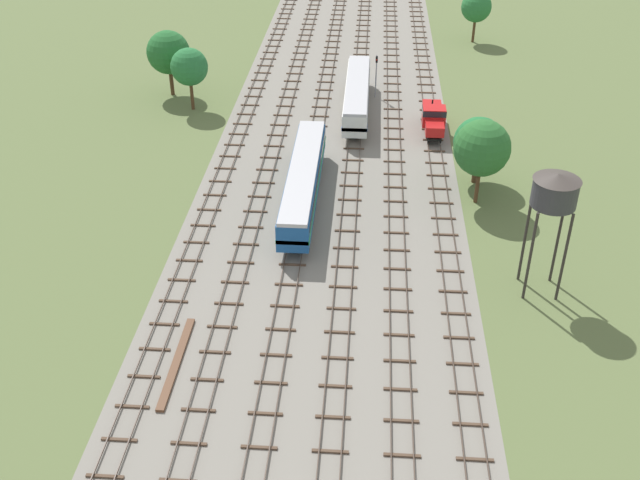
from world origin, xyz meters
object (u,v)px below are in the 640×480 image
(signal_post_nearest, at_px, (376,71))
(passenger_coach_centre_left_nearest, at_px, (303,180))
(water_tower, at_px, (555,193))
(shunter_loco_right_near, at_px, (433,117))
(diesel_railcar_centre_mid, at_px, (357,94))

(signal_post_nearest, bearing_deg, passenger_coach_centre_left_nearest, -103.42)
(passenger_coach_centre_left_nearest, relative_size, water_tower, 2.02)
(shunter_loco_right_near, relative_size, water_tower, 0.78)
(passenger_coach_centre_left_nearest, height_order, shunter_loco_right_near, passenger_coach_centre_left_nearest)
(passenger_coach_centre_left_nearest, distance_m, diesel_railcar_centre_mid, 23.65)
(passenger_coach_centre_left_nearest, relative_size, diesel_railcar_centre_mid, 1.07)
(shunter_loco_right_near, height_order, water_tower, water_tower)
(shunter_loco_right_near, bearing_deg, passenger_coach_centre_left_nearest, -127.57)
(diesel_railcar_centre_mid, xyz_separation_m, water_tower, (16.31, -36.48, 6.69))
(diesel_railcar_centre_mid, xyz_separation_m, signal_post_nearest, (2.31, 5.84, 0.96))
(passenger_coach_centre_left_nearest, distance_m, signal_post_nearest, 29.86)
(shunter_loco_right_near, xyz_separation_m, signal_post_nearest, (-6.93, 11.02, 1.54))
(diesel_railcar_centre_mid, distance_m, water_tower, 40.51)
(passenger_coach_centre_left_nearest, height_order, water_tower, water_tower)
(passenger_coach_centre_left_nearest, xyz_separation_m, shunter_loco_right_near, (13.85, 18.01, -0.60))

